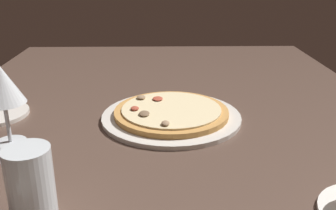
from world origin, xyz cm
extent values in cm
cube|color=brown|center=(0.00, 0.00, 2.00)|extent=(150.00, 110.00, 4.00)
cylinder|color=silver|center=(1.95, 1.46, 4.50)|extent=(31.45, 31.45, 1.00)
cylinder|color=#C68C47|center=(1.95, 1.46, 5.60)|extent=(25.82, 25.82, 1.20)
cylinder|color=beige|center=(1.95, 1.46, 6.40)|extent=(22.44, 22.44, 0.40)
ellipsoid|color=#AD4733|center=(-3.76, -1.63, 6.85)|extent=(3.04, 2.44, 0.50)
ellipsoid|color=#937556|center=(-4.50, -5.61, 6.96)|extent=(2.46, 2.13, 0.72)
ellipsoid|color=brown|center=(5.72, -4.49, 6.90)|extent=(3.10, 2.30, 0.61)
ellipsoid|color=#AD4733|center=(2.66, -6.72, 6.92)|extent=(2.22, 1.86, 0.65)
ellipsoid|color=#937556|center=(11.12, 0.35, 6.95)|extent=(2.34, 1.67, 0.70)
cylinder|color=silver|center=(13.57, -30.58, 4.20)|extent=(6.07, 6.07, 0.40)
cylinder|color=silver|center=(13.57, -30.58, 8.46)|extent=(0.80, 0.80, 8.11)
cone|color=silver|center=(13.57, -30.58, 16.32)|extent=(8.28, 8.28, 7.62)
cone|color=maroon|center=(13.57, -30.58, 14.46)|extent=(3.81, 3.81, 3.90)
cylinder|color=silver|center=(36.79, -18.76, 9.36)|extent=(6.46, 6.46, 10.72)
cylinder|color=silver|center=(36.79, -18.76, 7.24)|extent=(5.94, 5.94, 6.49)
camera|label=1|loc=(81.79, -0.96, 37.96)|focal=40.80mm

